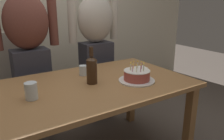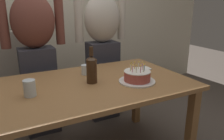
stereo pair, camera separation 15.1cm
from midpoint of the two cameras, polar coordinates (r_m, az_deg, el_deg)
name	(u,v)px [view 1 (the left image)]	position (r m, az deg, el deg)	size (l,w,h in m)	color
back_wall	(37,6)	(3.14, -20.08, 15.09)	(5.20, 0.10, 2.60)	beige
dining_table	(96,94)	(1.82, -6.62, -6.11)	(1.50, 0.96, 0.74)	olive
birthday_cake	(137,76)	(1.79, 3.98, -1.60)	(0.29, 0.29, 0.16)	white
water_glass_near	(31,91)	(1.57, -22.63, -5.02)	(0.08, 0.08, 0.11)	silver
water_glass_far	(83,70)	(1.95, -9.69, -0.16)	(0.07, 0.07, 0.09)	silver
wine_bottle	(92,69)	(1.73, -7.69, 0.18)	(0.08, 0.08, 0.29)	#382314
napkin_stack	(139,68)	(2.15, 5.03, 0.54)	(0.14, 0.10, 0.01)	white
person_man_bearded	(30,54)	(2.31, -22.12, 3.78)	(0.61, 0.27, 1.66)	#33333D
person_woman_cardigan	(96,46)	(2.53, -5.84, 6.04)	(0.61, 0.27, 1.66)	#33333D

